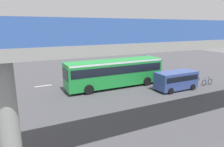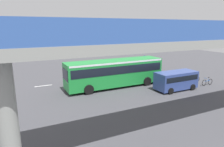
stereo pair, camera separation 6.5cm
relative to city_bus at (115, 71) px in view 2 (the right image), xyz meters
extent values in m
plane|color=#424247|center=(-0.48, -0.74, -1.88)|extent=(80.00, 80.00, 0.00)
cube|color=#1E8C38|center=(-0.01, 0.00, -0.17)|extent=(11.50, 2.55, 2.86)
cube|color=black|center=(-0.01, 0.00, 0.35)|extent=(11.04, 2.59, 0.90)
cube|color=white|center=(-0.01, 0.00, 1.15)|extent=(11.27, 2.58, 0.20)
cube|color=black|center=(5.76, 0.00, 0.18)|extent=(0.04, 2.24, 1.20)
cylinder|color=black|center=(3.67, 1.27, -1.36)|extent=(1.04, 0.30, 1.04)
cylinder|color=black|center=(3.67, -1.27, -1.36)|extent=(1.04, 0.30, 1.04)
cylinder|color=black|center=(-3.69, 1.27, -1.36)|extent=(1.04, 0.30, 1.04)
cylinder|color=black|center=(-3.69, -1.27, -1.36)|extent=(1.04, 0.30, 1.04)
cube|color=#33478C|center=(-5.58, 4.00, -0.77)|extent=(4.80, 1.95, 1.86)
cube|color=black|center=(-5.58, 4.00, -0.41)|extent=(4.42, 1.98, 0.56)
cylinder|color=black|center=(-4.00, 4.98, -1.54)|extent=(0.68, 0.22, 0.68)
cylinder|color=black|center=(-4.00, 3.03, -1.54)|extent=(0.68, 0.22, 0.68)
cylinder|color=black|center=(-7.16, 4.98, -1.54)|extent=(0.68, 0.22, 0.68)
cylinder|color=black|center=(-7.16, 3.03, -1.54)|extent=(0.68, 0.22, 0.68)
torus|color=black|center=(-9.33, 2.80, -1.52)|extent=(0.72, 0.06, 0.72)
torus|color=black|center=(-10.38, 2.80, -1.52)|extent=(0.72, 0.06, 0.72)
cube|color=black|center=(-9.85, 2.80, -1.34)|extent=(0.89, 0.04, 0.04)
cylinder|color=black|center=(-10.04, 2.80, -1.14)|extent=(0.03, 0.03, 0.40)
cube|color=black|center=(-10.04, 2.80, -0.94)|extent=(0.20, 0.08, 0.04)
cylinder|color=black|center=(-9.45, 2.80, -0.97)|extent=(0.02, 0.44, 0.02)
torus|color=black|center=(-7.35, 2.04, -1.52)|extent=(0.72, 0.06, 0.72)
torus|color=black|center=(-8.40, 2.04, -1.52)|extent=(0.72, 0.06, 0.72)
cube|color=red|center=(-7.87, 2.04, -1.34)|extent=(0.89, 0.04, 0.04)
cylinder|color=red|center=(-8.06, 2.04, -1.14)|extent=(0.03, 0.03, 0.40)
cube|color=black|center=(-8.06, 2.04, -0.94)|extent=(0.20, 0.08, 0.04)
cylinder|color=red|center=(-7.47, 2.04, -0.97)|extent=(0.02, 0.44, 0.02)
torus|color=black|center=(-9.75, 4.34, -1.52)|extent=(0.72, 0.06, 0.72)
torus|color=black|center=(-10.80, 4.34, -1.52)|extent=(0.72, 0.06, 0.72)
cube|color=blue|center=(-10.27, 4.34, -1.34)|extent=(0.89, 0.04, 0.04)
cylinder|color=blue|center=(-10.46, 4.34, -1.14)|extent=(0.03, 0.03, 0.40)
cube|color=black|center=(-10.46, 4.34, -0.94)|extent=(0.20, 0.08, 0.04)
cylinder|color=blue|center=(-9.87, 4.34, -0.97)|extent=(0.02, 0.44, 0.02)
cylinder|color=#2D2D38|center=(-0.58, -3.29, -1.46)|extent=(0.32, 0.32, 0.85)
cylinder|color=#19724C|center=(-0.58, -3.29, -0.68)|extent=(0.38, 0.38, 0.70)
sphere|color=tan|center=(-0.58, -3.29, -0.20)|extent=(0.22, 0.22, 0.22)
cylinder|color=slate|center=(-6.65, -3.47, -0.48)|extent=(0.08, 0.08, 2.80)
cube|color=blue|center=(-6.65, -3.47, 0.62)|extent=(0.04, 0.60, 0.60)
cube|color=silver|center=(-8.48, -4.06, -1.88)|extent=(2.00, 0.20, 0.01)
cube|color=silver|center=(-4.48, -4.06, -1.88)|extent=(2.00, 0.20, 0.01)
cube|color=silver|center=(-0.48, -4.06, -1.88)|extent=(2.00, 0.20, 0.01)
cube|color=silver|center=(3.52, -4.06, -1.88)|extent=(2.00, 0.20, 0.01)
cube|color=silver|center=(7.52, -4.06, -1.88)|extent=(2.00, 0.20, 0.01)
cylinder|color=gray|center=(10.82, 10.97, 0.93)|extent=(0.90, 0.90, 5.63)
cube|color=gray|center=(-0.48, 10.97, 4.00)|extent=(24.61, 2.60, 0.50)
cube|color=#3359A5|center=(-0.48, 9.72, 4.80)|extent=(24.61, 0.08, 1.10)
cube|color=#3359A5|center=(-0.48, 12.22, 4.80)|extent=(24.61, 0.08, 1.10)
camera|label=1|loc=(10.30, 20.11, 5.00)|focal=32.14mm
camera|label=2|loc=(10.25, 20.14, 5.00)|focal=32.14mm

